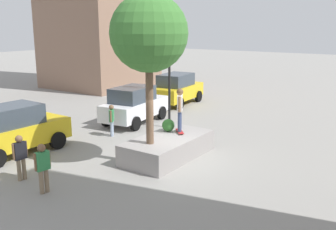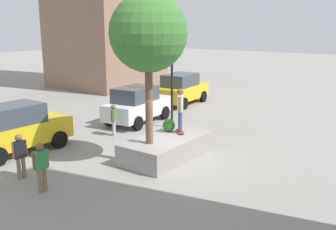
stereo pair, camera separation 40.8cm
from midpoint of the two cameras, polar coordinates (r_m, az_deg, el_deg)
name	(u,v)px [view 2 (the right image)]	position (r m, az deg, el deg)	size (l,w,h in m)	color
ground_plane	(173,159)	(15.25, 1.46, -6.57)	(120.00, 120.00, 0.00)	gray
planter_ledge	(168,147)	(15.35, 0.76, -4.79)	(3.99, 1.98, 0.83)	gray
plaza_tree	(148,34)	(13.82, -2.08, 11.89)	(2.78, 2.78, 5.43)	brown
boxwood_shrub	(169,125)	(15.98, 0.86, -1.53)	(0.52, 0.52, 0.52)	#2D6628
skateboard	(180,131)	(15.83, 2.53, -2.44)	(0.72, 0.71, 0.07)	#A51E1E
skateboarder	(180,107)	(15.58, 2.57, 1.21)	(0.53, 0.41, 1.76)	navy
sedan_parked	(15,128)	(16.89, -21.04, -1.86)	(4.39, 2.14, 2.02)	gold
police_car	(137,104)	(20.64, -4.01, 1.57)	(4.41, 2.37, 1.97)	white
taxi_cab	(181,89)	(25.44, 2.44, 3.89)	(4.52, 2.39, 2.03)	gold
traffic_light_corner	(172,62)	(19.26, 1.21, 7.85)	(0.37, 0.37, 4.96)	black
pedestrian_crossing	(20,153)	(14.01, -20.26, -5.30)	(0.53, 0.24, 1.58)	#847056
bystander_watching	(114,118)	(18.35, -7.41, -0.40)	(0.45, 0.36, 1.51)	#8C9EB7
passerby_with_bag	(41,164)	(12.71, -17.40, -6.89)	(0.54, 0.25, 1.61)	#847056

